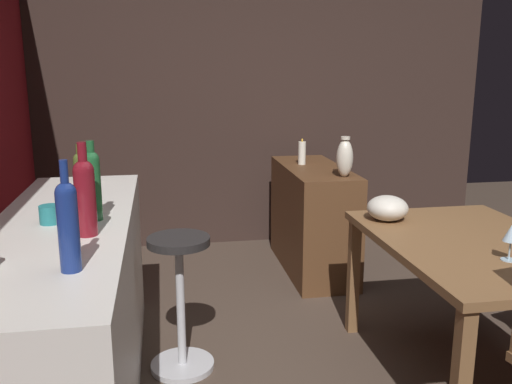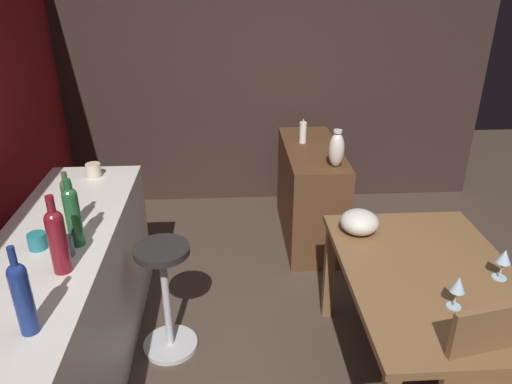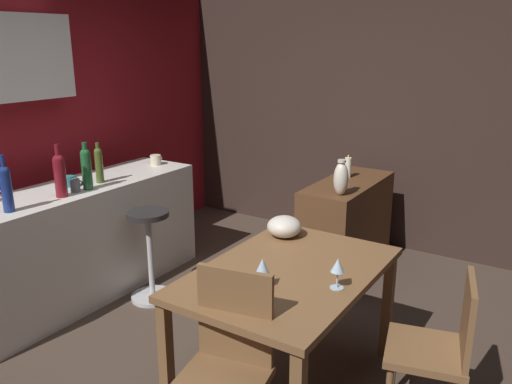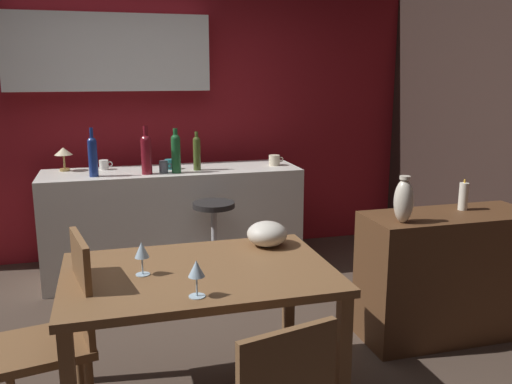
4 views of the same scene
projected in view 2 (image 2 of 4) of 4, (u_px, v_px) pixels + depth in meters
The scene contains 17 objects.
wall_side_right at pixel (252, 68), 4.47m from camera, with size 0.10×4.40×2.60m, color #33231E.
dining_table at pixel (430, 287), 2.53m from camera, with size 1.31×0.88×0.74m.
kitchen_counter at pixel (63, 318), 2.61m from camera, with size 2.10×0.60×0.90m, color silver.
sideboard_cabinet at pixel (310, 193), 4.11m from camera, with size 1.10×0.44×0.82m, color #56351E.
bar_stool at pixel (166, 296), 2.88m from camera, with size 0.34×0.34×0.73m.
wine_glass_left at pixel (504, 258), 2.40m from camera, with size 0.07×0.07×0.16m.
wine_glass_right at pixel (458, 285), 2.19m from camera, with size 0.07×0.07×0.16m.
fruit_bowl at pixel (359, 222), 2.83m from camera, with size 0.22×0.22×0.14m, color beige.
wine_bottle_cobalt at pixel (22, 295), 1.79m from camera, with size 0.07×0.07×0.38m.
wine_bottle_olive at pixel (69, 201), 2.53m from camera, with size 0.06×0.06×0.32m.
wine_bottle_ruby at pixel (57, 238), 2.16m from camera, with size 0.08×0.08×0.38m.
wine_bottle_green at pixel (73, 214), 2.36m from camera, with size 0.07×0.07×0.36m.
cup_slate at pixel (67, 246), 2.33m from camera, with size 0.11×0.07×0.10m.
cup_cream at pixel (94, 170), 3.19m from camera, with size 0.13×0.10×0.09m.
cup_teal at pixel (37, 241), 2.39m from camera, with size 0.12×0.09×0.08m.
pillar_candle_tall at pixel (303, 132), 4.01m from camera, with size 0.06×0.06×0.20m.
vase_ceramic_ivory at pixel (337, 149), 3.52m from camera, with size 0.12×0.12×0.28m.
Camera 2 is at (-1.97, 0.54, 2.18)m, focal length 34.11 mm.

